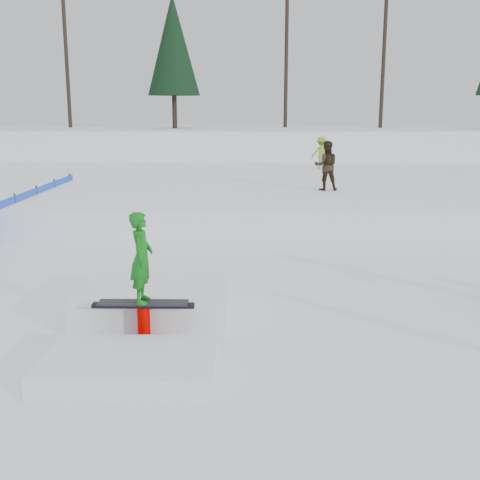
{
  "coord_description": "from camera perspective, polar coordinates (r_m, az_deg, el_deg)",
  "views": [
    {
      "loc": [
        0.69,
        -9.59,
        3.65
      ],
      "look_at": [
        0.5,
        2.0,
        1.1
      ],
      "focal_mm": 45.0,
      "sensor_mm": 36.0,
      "label": 1
    }
  ],
  "objects": [
    {
      "name": "walker_ygreen",
      "position": [
        29.03,
        7.74,
        8.18
      ],
      "size": [
        1.01,
        0.62,
        1.52
      ],
      "primitive_type": "imported",
      "rotation": [
        0.0,
        0.0,
        3.2
      ],
      "color": "olive",
      "rests_on": "snow_midrise"
    },
    {
      "name": "treeline",
      "position": [
        38.45,
        9.61,
        17.93
      ],
      "size": [
        40.24,
        4.22,
        10.5
      ],
      "color": "black",
      "rests_on": "snow_berm"
    },
    {
      "name": "snow_midrise",
      "position": [
        25.8,
        -0.6,
        5.18
      ],
      "size": [
        50.0,
        18.0,
        0.8
      ],
      "primitive_type": "cube",
      "color": "white",
      "rests_on": "ground"
    },
    {
      "name": "jib_rail_feature",
      "position": [
        10.22,
        -8.53,
        -6.84
      ],
      "size": [
        2.6,
        4.4,
        2.11
      ],
      "color": "white",
      "rests_on": "ground"
    },
    {
      "name": "ground",
      "position": [
        10.28,
        -3.0,
        -8.4
      ],
      "size": [
        120.0,
        120.0,
        0.0
      ],
      "primitive_type": "plane",
      "color": "white"
    },
    {
      "name": "snow_berm",
      "position": [
        39.67,
        -0.06,
        8.88
      ],
      "size": [
        60.0,
        14.0,
        2.4
      ],
      "primitive_type": "cube",
      "color": "white",
      "rests_on": "ground"
    },
    {
      "name": "walker_olive",
      "position": [
        21.48,
        8.18,
        6.99
      ],
      "size": [
        0.84,
        0.66,
        1.73
      ],
      "primitive_type": "imported",
      "rotation": [
        0.0,
        0.0,
        3.15
      ],
      "color": "black",
      "rests_on": "snow_midrise"
    }
  ]
}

